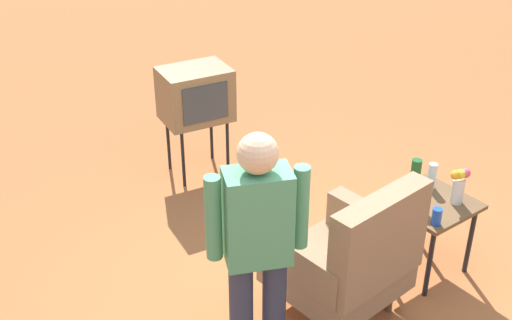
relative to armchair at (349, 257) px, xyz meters
name	(u,v)px	position (x,y,z in m)	size (l,w,h in m)	color
armchair	(349,257)	(0.00, 0.00, 0.00)	(0.83, 0.84, 1.06)	brown
side_table	(430,211)	(-0.83, -0.04, 0.01)	(0.56, 0.56, 0.59)	black
tv_on_stand	(195,95)	(-0.25, -2.25, 0.28)	(0.66, 0.53, 1.03)	black
person_standing	(258,247)	(0.77, 0.03, 0.44)	(0.53, 0.35, 1.64)	#2D3347
bottle_short_clear	(432,176)	(-0.96, -0.16, 0.20)	(0.06, 0.06, 0.20)	silver
bottle_wine_green	(415,180)	(-0.74, -0.13, 0.26)	(0.07, 0.07, 0.32)	#1E5623
soda_can_red	(397,197)	(-0.60, -0.16, 0.16)	(0.07, 0.07, 0.12)	red
soda_can_blue	(437,217)	(-0.62, 0.17, 0.16)	(0.07, 0.07, 0.12)	blue
flower_vase	(459,184)	(-0.95, 0.08, 0.24)	(0.14, 0.10, 0.27)	silver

